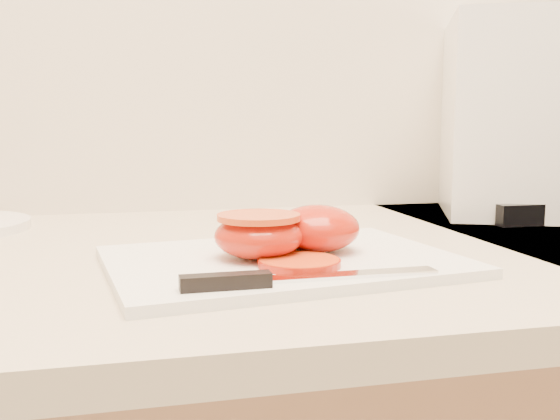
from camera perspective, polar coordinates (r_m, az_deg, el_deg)
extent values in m
cube|color=#BDAF94|center=(0.74, 5.69, -4.16)|extent=(3.92, 0.65, 0.03)
cube|color=white|center=(0.62, 0.21, -4.72)|extent=(0.37, 0.29, 0.01)
ellipsoid|color=red|center=(0.64, 3.42, -1.67)|extent=(0.09, 0.09, 0.05)
ellipsoid|color=red|center=(0.61, -1.96, -2.40)|extent=(0.09, 0.09, 0.04)
cylinder|color=#CF451C|center=(0.60, -1.96, -0.65)|extent=(0.08, 0.08, 0.01)
cylinder|color=#D14313|center=(0.57, 1.76, -4.82)|extent=(0.07, 0.07, 0.01)
ellipsoid|color=#5FB32F|center=(0.69, 0.13, -1.88)|extent=(0.14, 0.14, 0.02)
cube|color=silver|center=(0.54, 6.69, -5.89)|extent=(0.15, 0.02, 0.00)
cube|color=black|center=(0.50, -4.98, -6.52)|extent=(0.07, 0.02, 0.01)
cube|color=white|center=(1.04, 20.55, 7.93)|extent=(0.28, 0.31, 0.30)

